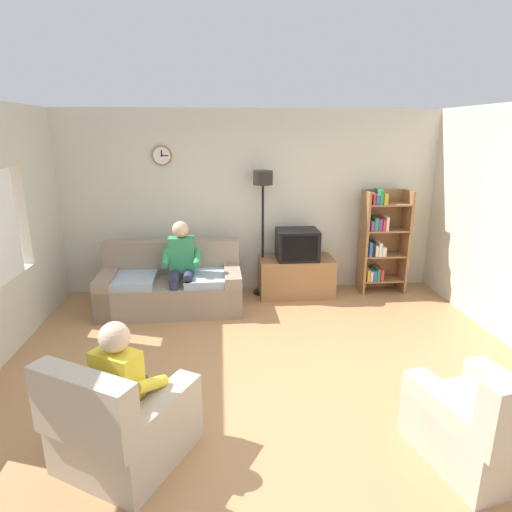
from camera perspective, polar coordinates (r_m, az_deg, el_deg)
The scene contains 11 objects.
ground_plane at distance 4.48m, azimuth 2.04°, elevation -15.93°, with size 12.00×12.00×0.00m, color #B27F51.
back_wall_assembly at distance 6.52m, azimuth -0.60°, elevation 7.17°, with size 6.20×0.17×2.70m.
couch at distance 6.04m, azimuth -11.17°, elevation -4.08°, with size 1.91×0.91×0.90m.
tv_stand at distance 6.46m, azimuth 5.35°, elevation -2.74°, with size 1.10×0.56×0.57m.
tv at distance 6.29m, azimuth 5.51°, elevation 1.55°, with size 0.60×0.49×0.44m.
bookshelf at distance 6.72m, azimuth 16.23°, elevation 2.02°, with size 0.68×0.36×1.58m.
floor_lamp at distance 6.21m, azimuth 0.92°, elevation 7.64°, with size 0.28×0.28×1.85m.
armchair_near_window at distance 3.56m, azimuth -17.29°, elevation -20.70°, with size 1.13×1.16×0.90m.
armchair_near_bookshelf at distance 3.80m, azimuth 28.12°, elevation -19.34°, with size 0.98×1.04×0.90m.
person_on_couch at distance 5.80m, azimuth -9.89°, elevation -0.86°, with size 0.51×0.54×1.24m.
person_in_left_armchair at distance 3.43m, azimuth -16.72°, elevation -15.75°, with size 0.61×0.63×1.12m.
Camera 1 is at (-0.46, -3.76, 2.39)m, focal length 30.04 mm.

